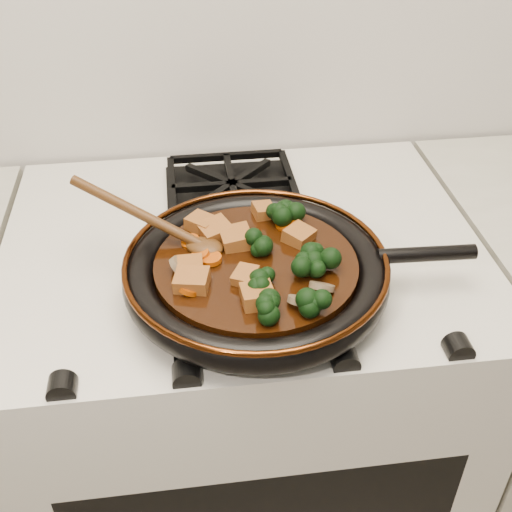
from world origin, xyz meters
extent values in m
cube|color=beige|center=(0.00, 1.69, 0.45)|extent=(0.76, 0.60, 0.90)
cylinder|color=black|center=(0.01, 1.56, 0.93)|extent=(0.34, 0.34, 0.01)
torus|color=black|center=(0.01, 1.56, 0.94)|extent=(0.37, 0.37, 0.04)
torus|color=#49200A|center=(0.01, 1.56, 0.96)|extent=(0.37, 0.37, 0.01)
cylinder|color=black|center=(0.25, 1.55, 0.96)|extent=(0.14, 0.03, 0.02)
cylinder|color=black|center=(0.01, 1.56, 0.95)|extent=(0.28, 0.28, 0.02)
cube|color=brown|center=(-0.06, 1.65, 0.97)|extent=(0.05, 0.05, 0.02)
cube|color=brown|center=(-0.08, 1.52, 0.97)|extent=(0.05, 0.05, 0.03)
cube|color=brown|center=(0.07, 1.60, 0.97)|extent=(0.05, 0.05, 0.03)
cube|color=brown|center=(-0.08, 1.55, 0.97)|extent=(0.04, 0.03, 0.02)
cube|color=brown|center=(-0.01, 1.52, 0.97)|extent=(0.04, 0.05, 0.02)
cube|color=brown|center=(0.00, 1.48, 0.97)|extent=(0.04, 0.05, 0.03)
cube|color=brown|center=(0.03, 1.67, 0.97)|extent=(0.04, 0.04, 0.02)
cube|color=brown|center=(-0.02, 1.60, 0.97)|extent=(0.05, 0.05, 0.03)
cube|color=brown|center=(-0.04, 1.63, 0.97)|extent=(0.06, 0.06, 0.03)
cylinder|color=#A63D04|center=(-0.06, 1.57, 0.96)|extent=(0.03, 0.03, 0.01)
cylinder|color=#A63D04|center=(0.06, 1.64, 0.96)|extent=(0.03, 0.03, 0.02)
cylinder|color=#A63D04|center=(-0.07, 1.58, 0.96)|extent=(0.03, 0.03, 0.02)
cylinder|color=#A63D04|center=(-0.09, 1.51, 0.96)|extent=(0.03, 0.03, 0.02)
cylinder|color=#A63D04|center=(-0.08, 1.61, 0.96)|extent=(0.03, 0.03, 0.02)
cylinder|color=brown|center=(0.08, 1.49, 0.97)|extent=(0.04, 0.04, 0.03)
cylinder|color=brown|center=(0.05, 1.46, 0.97)|extent=(0.04, 0.04, 0.02)
cylinder|color=brown|center=(-0.10, 1.55, 0.97)|extent=(0.03, 0.04, 0.03)
ellipsoid|color=#45270E|center=(-0.06, 1.60, 0.96)|extent=(0.07, 0.06, 0.02)
cylinder|color=#45270E|center=(-0.15, 1.64, 1.00)|extent=(0.02, 0.02, 0.21)
camera|label=1|loc=(-0.09, 0.86, 1.50)|focal=45.00mm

